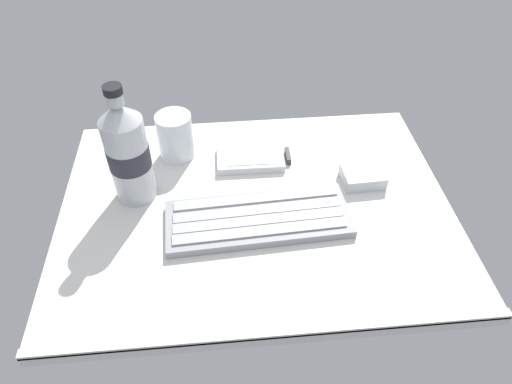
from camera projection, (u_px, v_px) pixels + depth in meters
The scene contains 6 objects.
ground_plane at pixel (256, 210), 77.48cm from camera, with size 64.00×48.00×2.80cm.
keyboard at pixel (257, 219), 73.68cm from camera, with size 29.53×12.49×1.70cm.
handheld_device at pixel (254, 157), 84.76cm from camera, with size 12.87×7.75×1.50cm.
juice_cup at pixel (176, 138), 83.80cm from camera, with size 6.40×6.40×8.50cm.
water_bottle at pixel (128, 152), 72.68cm from camera, with size 6.73×6.73×20.80cm.
charger_block at pixel (363, 176), 80.33cm from camera, with size 7.00×5.60×2.40cm, color silver.
Camera 1 is at (-4.99, -53.79, 54.86)cm, focal length 32.70 mm.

